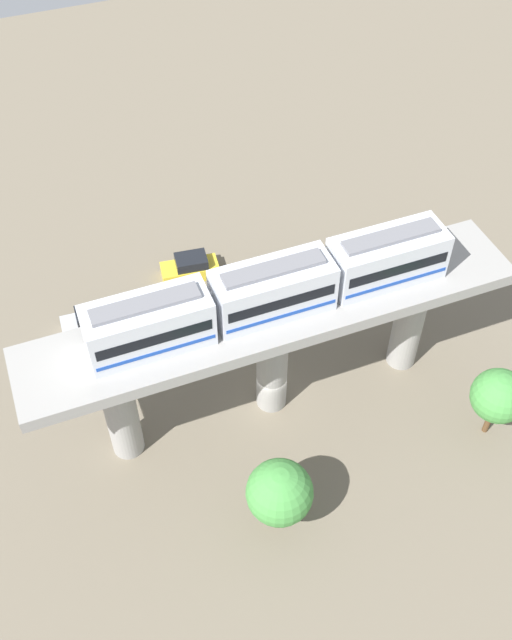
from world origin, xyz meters
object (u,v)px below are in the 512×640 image
at_px(parked_car_yellow, 190,268).
at_px(tree_near_viaduct, 280,493).
at_px(parked_car_black, 309,274).
at_px(parked_car_silver, 93,321).
at_px(tree_mid_lot, 498,396).
at_px(train, 273,290).

relative_size(parked_car_yellow, tree_near_viaduct, 0.84).
height_order(parked_car_yellow, parked_car_black, same).
distance_m(parked_car_silver, parked_car_black, 15.90).
distance_m(tree_near_viaduct, tree_mid_lot, 14.37).
xyz_separation_m(train, tree_near_viaduct, (7.96, -2.76, -6.78)).
bearing_deg(parked_car_silver, tree_near_viaduct, 22.20).
bearing_deg(parked_car_black, tree_mid_lot, 21.68).
distance_m(train, tree_near_viaduct, 10.81).
bearing_deg(tree_mid_lot, tree_near_viaduct, -85.86).
height_order(train, tree_near_viaduct, train).
bearing_deg(train, tree_mid_lot, 59.12).
distance_m(parked_car_yellow, tree_mid_lot, 23.70).
height_order(parked_car_black, tree_near_viaduct, tree_near_viaduct).
xyz_separation_m(parked_car_yellow, tree_near_viaduct, (20.83, -1.59, 2.64)).
bearing_deg(parked_car_black, parked_car_silver, -89.33).
bearing_deg(train, parked_car_black, 143.27).
bearing_deg(parked_car_silver, parked_car_yellow, 111.16).
xyz_separation_m(train, parked_car_silver, (-10.28, -9.08, -9.42)).
bearing_deg(parked_car_yellow, tree_near_viaduct, 2.88).
relative_size(parked_car_black, tree_near_viaduct, 0.83).
distance_m(train, tree_mid_lot, 15.02).
relative_size(parked_car_yellow, tree_mid_lot, 0.84).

